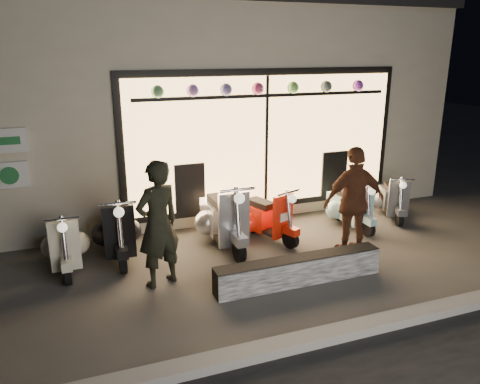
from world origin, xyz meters
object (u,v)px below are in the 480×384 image
object	(u,v)px
scooter_red	(262,216)
scooter_silver	(222,218)
man	(158,224)
graffiti_barrier	(299,270)
woman	(354,202)

from	to	relation	value
scooter_red	scooter_silver	bearing A→B (deg)	159.52
man	scooter_silver	bearing A→B (deg)	-161.21
graffiti_barrier	scooter_red	world-z (taller)	scooter_red
scooter_silver	scooter_red	size ratio (longest dim) A/B	1.20
graffiti_barrier	woman	size ratio (longest dim) A/B	1.41
scooter_silver	woman	world-z (taller)	woman
scooter_silver	man	size ratio (longest dim) A/B	0.86
man	graffiti_barrier	bearing A→B (deg)	138.01
graffiti_barrier	scooter_silver	size ratio (longest dim) A/B	1.60
graffiti_barrier	man	distance (m)	2.08
woman	scooter_red	bearing A→B (deg)	-43.45
scooter_red	man	size ratio (longest dim) A/B	0.72
scooter_silver	woman	distance (m)	2.21
graffiti_barrier	scooter_red	bearing A→B (deg)	83.71
graffiti_barrier	scooter_silver	bearing A→B (deg)	107.24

